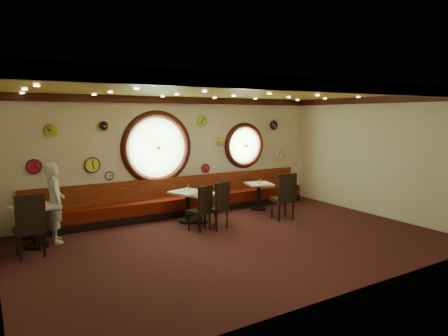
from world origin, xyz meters
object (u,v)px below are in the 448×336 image
(condiment_a_pepper, at_px, (33,204))
(condiment_d_pepper, at_px, (259,182))
(chair_d, at_px, (285,193))
(condiment_b_bottle, at_px, (189,187))
(condiment_a_bottle, at_px, (38,200))
(condiment_c_bottle, at_px, (203,189))
(condiment_c_salt, at_px, (195,192))
(condiment_c_pepper, at_px, (201,191))
(condiment_b_salt, at_px, (184,189))
(table_b, at_px, (187,203))
(condiment_a_salt, at_px, (30,204))
(condiment_d_bottle, at_px, (260,180))
(chair_a, at_px, (30,222))
(chair_b, at_px, (202,205))
(condiment_d_salt, at_px, (256,181))
(table_a, at_px, (35,221))
(waiter, at_px, (55,202))
(table_d, at_px, (259,193))
(chair_c, at_px, (219,202))

(condiment_a_pepper, xyz_separation_m, condiment_d_pepper, (5.94, 0.34, -0.10))
(chair_d, bearing_deg, condiment_b_bottle, 160.96)
(condiment_a_bottle, height_order, condiment_c_bottle, condiment_a_bottle)
(condiment_c_salt, bearing_deg, condiment_c_pepper, -22.99)
(condiment_b_salt, bearing_deg, table_b, -28.89)
(condiment_a_salt, bearing_deg, chair_d, -9.95)
(condiment_b_salt, xyz_separation_m, condiment_d_bottle, (2.52, 0.19, -0.01))
(condiment_c_bottle, bearing_deg, table_b, 162.85)
(condiment_d_pepper, bearing_deg, condiment_a_bottle, -178.01)
(condiment_c_salt, xyz_separation_m, condiment_b_bottle, (-0.04, 0.27, 0.08))
(chair_a, relative_size, chair_b, 1.15)
(condiment_c_salt, distance_m, condiment_d_bottle, 2.36)
(condiment_d_salt, bearing_deg, condiment_c_pepper, -167.28)
(condiment_d_salt, xyz_separation_m, condiment_a_bottle, (-5.78, -0.24, 0.14))
(chair_b, xyz_separation_m, condiment_c_pepper, (0.31, 0.65, 0.20))
(condiment_a_salt, height_order, condiment_d_salt, condiment_a_salt)
(table_a, xyz_separation_m, condiment_c_bottle, (3.91, -0.01, 0.31))
(condiment_b_bottle, bearing_deg, waiter, -179.06)
(table_a, relative_size, chair_d, 1.34)
(chair_b, height_order, waiter, waiter)
(chair_d, relative_size, condiment_a_bottle, 4.18)
(table_d, xyz_separation_m, chair_d, (-0.13, -1.31, 0.22))
(condiment_c_bottle, xyz_separation_m, condiment_d_bottle, (2.08, 0.34, -0.02))
(condiment_d_salt, bearing_deg, condiment_c_bottle, -169.50)
(condiment_a_pepper, height_order, condiment_d_bottle, condiment_a_pepper)
(condiment_d_salt, bearing_deg, condiment_a_salt, -176.83)
(table_b, height_order, condiment_c_bottle, condiment_c_bottle)
(condiment_d_salt, relative_size, condiment_c_bottle, 0.54)
(table_a, xyz_separation_m, condiment_a_salt, (-0.07, 0.02, 0.37))
(condiment_d_pepper, bearing_deg, chair_b, -155.96)
(chair_a, distance_m, condiment_a_bottle, 0.84)
(condiment_a_salt, xyz_separation_m, condiment_a_pepper, (0.04, -0.05, 0.00))
(chair_d, bearing_deg, condiment_d_salt, 97.02)
(condiment_b_salt, height_order, condiment_c_bottle, condiment_c_bottle)
(chair_c, distance_m, condiment_b_salt, 1.09)
(table_a, bearing_deg, chair_b, -12.41)
(condiment_a_pepper, bearing_deg, condiment_c_bottle, 0.18)
(table_b, height_order, waiter, waiter)
(condiment_a_pepper, bearing_deg, chair_c, -11.79)
(table_a, relative_size, condiment_d_salt, 10.50)
(chair_a, distance_m, condiment_a_salt, 0.72)
(condiment_a_bottle, bearing_deg, condiment_b_salt, 0.48)
(condiment_c_salt, bearing_deg, condiment_d_salt, 10.44)
(condiment_a_pepper, bearing_deg, condiment_b_bottle, 3.68)
(condiment_d_salt, bearing_deg, table_a, -176.57)
(condiment_c_pepper, relative_size, condiment_b_bottle, 0.60)
(chair_a, xyz_separation_m, condiment_c_pepper, (3.95, 0.55, 0.10))
(table_b, relative_size, chair_b, 1.38)
(condiment_a_pepper, bearing_deg, chair_b, -11.94)
(table_a, relative_size, condiment_a_bottle, 5.59)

